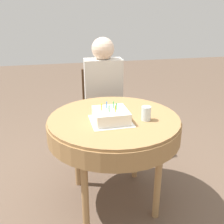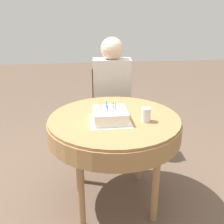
{
  "view_description": "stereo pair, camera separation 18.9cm",
  "coord_description": "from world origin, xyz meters",
  "px_view_note": "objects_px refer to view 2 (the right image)",
  "views": [
    {
      "loc": [
        -0.41,
        -1.73,
        1.49
      ],
      "look_at": [
        -0.02,
        -0.02,
        0.79
      ],
      "focal_mm": 42.0,
      "sensor_mm": 36.0,
      "label": 1
    },
    {
      "loc": [
        -0.23,
        -1.76,
        1.49
      ],
      "look_at": [
        -0.02,
        -0.02,
        0.79
      ],
      "focal_mm": 42.0,
      "sensor_mm": 36.0,
      "label": 2
    }
  ],
  "objects_px": {
    "chair": "(112,107)",
    "birthday_cake": "(110,115)",
    "person": "(112,87)",
    "drinking_glass": "(146,115)"
  },
  "relations": [
    {
      "from": "person",
      "to": "birthday_cake",
      "type": "bearing_deg",
      "value": -93.81
    },
    {
      "from": "chair",
      "to": "person",
      "type": "height_order",
      "value": "person"
    },
    {
      "from": "person",
      "to": "drinking_glass",
      "type": "xyz_separation_m",
      "value": [
        0.13,
        -0.88,
        0.04
      ]
    },
    {
      "from": "chair",
      "to": "birthday_cake",
      "type": "height_order",
      "value": "chair"
    },
    {
      "from": "person",
      "to": "birthday_cake",
      "type": "height_order",
      "value": "person"
    },
    {
      "from": "person",
      "to": "drinking_glass",
      "type": "distance_m",
      "value": 0.89
    },
    {
      "from": "person",
      "to": "birthday_cake",
      "type": "xyz_separation_m",
      "value": [
        -0.12,
        -0.84,
        0.03
      ]
    },
    {
      "from": "chair",
      "to": "person",
      "type": "relative_size",
      "value": 0.72
    },
    {
      "from": "person",
      "to": "drinking_glass",
      "type": "height_order",
      "value": "person"
    },
    {
      "from": "birthday_cake",
      "to": "chair",
      "type": "bearing_deg",
      "value": 82.56
    }
  ]
}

